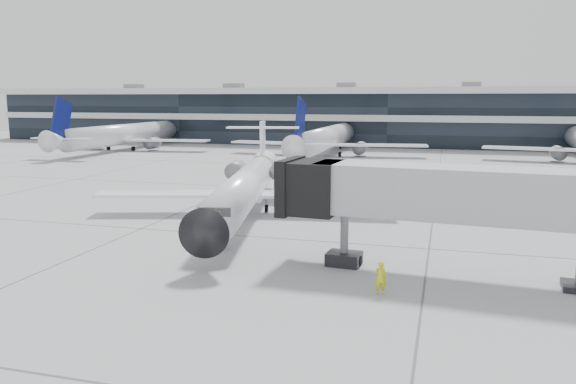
% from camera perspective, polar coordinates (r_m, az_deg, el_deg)
% --- Properties ---
extents(ground, '(220.00, 220.00, 0.00)m').
position_cam_1_polar(ground, '(37.54, -1.35, -4.71)').
color(ground, gray).
rests_on(ground, ground).
extents(terminal, '(170.00, 22.00, 10.00)m').
position_cam_1_polar(terminal, '(117.33, 10.60, 7.31)').
color(terminal, black).
rests_on(terminal, ground).
extents(bg_jet_left, '(32.00, 40.00, 9.60)m').
position_cam_1_polar(bg_jet_left, '(106.06, -16.04, 4.17)').
color(bg_jet_left, white).
rests_on(bg_jet_left, ground).
extents(bg_jet_center, '(32.00, 40.00, 9.60)m').
position_cam_1_polar(bg_jet_center, '(92.16, 3.97, 3.76)').
color(bg_jet_center, white).
rests_on(bg_jet_center, ground).
extents(regional_jet, '(24.01, 29.92, 6.96)m').
position_cam_1_polar(regional_jet, '(44.61, -4.29, 0.66)').
color(regional_jet, white).
rests_on(regional_jet, ground).
extents(jet_bridge, '(18.63, 5.04, 5.98)m').
position_cam_1_polar(jet_bridge, '(29.90, 18.43, -0.36)').
color(jet_bridge, silver).
rests_on(jet_bridge, ground).
extents(ramp_worker, '(0.68, 0.54, 1.63)m').
position_cam_1_polar(ramp_worker, '(27.24, 9.34, -8.61)').
color(ramp_worker, yellow).
rests_on(ramp_worker, ground).
extents(traffic_cone, '(0.42, 0.42, 0.52)m').
position_cam_1_polar(traffic_cone, '(46.46, -8.54, -1.73)').
color(traffic_cone, '#F6370C').
rests_on(traffic_cone, ground).
extents(far_tug, '(1.64, 2.26, 1.30)m').
position_cam_1_polar(far_tug, '(71.36, -2.38, 2.56)').
color(far_tug, black).
rests_on(far_tug, ground).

